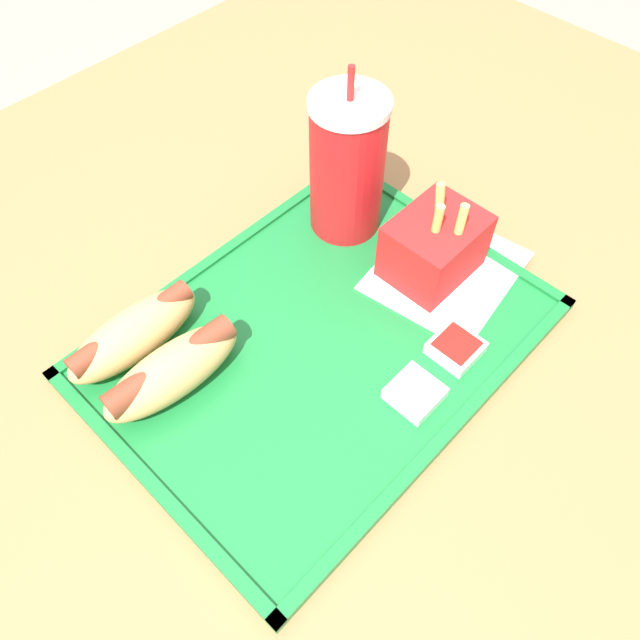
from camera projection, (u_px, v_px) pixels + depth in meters
name	position (u px, v px, depth m)	size (l,w,h in m)	color
ground_plane	(316.00, 535.00, 1.24)	(8.00, 8.00, 0.00)	gray
dining_table	(315.00, 462.00, 0.94)	(1.41, 1.12, 0.73)	olive
food_tray	(320.00, 340.00, 0.63)	(0.43, 0.32, 0.01)	#197233
paper_napkin	(446.00, 271.00, 0.67)	(0.17, 0.15, 0.00)	white
soda_cup	(347.00, 166.00, 0.65)	(0.08, 0.08, 0.20)	red
hot_dog_far	(134.00, 333.00, 0.60)	(0.14, 0.05, 0.05)	tan
hot_dog_near	(173.00, 370.00, 0.57)	(0.15, 0.06, 0.05)	tan
fries_carton	(434.00, 246.00, 0.65)	(0.10, 0.08, 0.11)	red
sauce_cup_mayo	(416.00, 392.00, 0.58)	(0.05, 0.05, 0.02)	silver
sauce_cup_ketchup	(456.00, 347.00, 0.61)	(0.05, 0.05, 0.02)	silver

